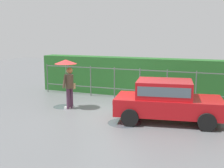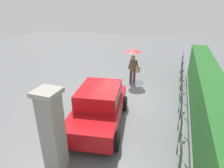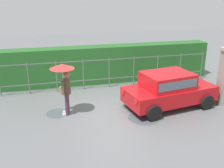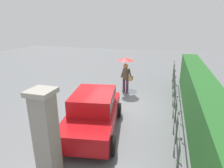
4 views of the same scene
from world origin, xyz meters
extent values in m
plane|color=slate|center=(0.00, 0.00, 0.00)|extent=(40.00, 40.00, 0.00)
cube|color=#B71116|center=(2.26, -0.24, 0.58)|extent=(3.92, 2.24, 0.60)
cube|color=#B71116|center=(2.11, -0.26, 1.18)|extent=(2.12, 1.74, 0.60)
cube|color=#4C5B66|center=(2.11, -0.26, 1.20)|extent=(1.97, 1.73, 0.33)
cylinder|color=black|center=(3.35, 0.80, 0.30)|extent=(0.62, 0.28, 0.60)
cylinder|color=black|center=(3.63, -0.85, 0.30)|extent=(0.62, 0.28, 0.60)
cylinder|color=black|center=(0.88, 0.38, 0.30)|extent=(0.62, 0.28, 0.60)
cylinder|color=black|center=(1.17, -1.28, 0.30)|extent=(0.62, 0.28, 0.60)
cube|color=red|center=(0.33, -0.01, 0.73)|extent=(0.09, 0.21, 0.16)
cube|color=red|center=(0.52, -1.09, 0.73)|extent=(0.09, 0.21, 0.16)
cylinder|color=#47283D|center=(-1.91, -0.05, 0.43)|extent=(0.15, 0.15, 0.86)
cylinder|color=#47283D|center=(-1.88, 0.15, 0.43)|extent=(0.15, 0.15, 0.86)
cube|color=white|center=(-1.97, -0.04, 0.04)|extent=(0.26, 0.10, 0.08)
cube|color=white|center=(-1.94, 0.16, 0.04)|extent=(0.26, 0.10, 0.08)
cylinder|color=#473828|center=(-1.90, 0.05, 1.15)|extent=(0.34, 0.34, 0.58)
sphere|color=#DBAD89|center=(-1.90, 0.05, 1.58)|extent=(0.22, 0.22, 0.22)
sphere|color=olive|center=(-1.87, 0.05, 1.60)|extent=(0.25, 0.25, 0.25)
cylinder|color=#473828|center=(-2.01, -0.15, 1.18)|extent=(0.13, 0.24, 0.56)
cylinder|color=#473828|center=(-1.94, 0.28, 1.18)|extent=(0.13, 0.24, 0.56)
cylinder|color=#B2B2B7|center=(-2.01, -0.01, 1.50)|extent=(0.02, 0.02, 0.77)
cone|color=red|center=(-2.01, -0.01, 1.97)|extent=(0.92, 0.92, 0.17)
cube|color=tan|center=(-1.97, 0.33, 0.91)|extent=(0.36, 0.21, 0.24)
cube|color=gray|center=(4.61, -0.53, 1.15)|extent=(0.48, 0.48, 2.30)
cube|color=#9E998E|center=(4.61, -0.53, 2.36)|extent=(0.60, 0.60, 0.12)
cylinder|color=#59605B|center=(-4.70, 2.63, 0.75)|extent=(0.05, 0.05, 1.50)
cylinder|color=#59605B|center=(-3.43, 2.63, 0.75)|extent=(0.05, 0.05, 1.50)
cylinder|color=#59605B|center=(-2.16, 2.63, 0.75)|extent=(0.05, 0.05, 1.50)
cylinder|color=#59605B|center=(-0.89, 2.63, 0.75)|extent=(0.05, 0.05, 1.50)
cylinder|color=#59605B|center=(0.38, 2.63, 0.75)|extent=(0.05, 0.05, 1.50)
cylinder|color=#59605B|center=(1.66, 2.63, 0.75)|extent=(0.05, 0.05, 1.50)
cylinder|color=#59605B|center=(2.93, 2.63, 0.75)|extent=(0.05, 0.05, 1.50)
cylinder|color=#59605B|center=(4.20, 2.63, 0.75)|extent=(0.05, 0.05, 1.50)
cube|color=#59605B|center=(0.38, 2.63, 1.42)|extent=(10.17, 0.03, 0.04)
cube|color=#59605B|center=(0.38, 2.63, 0.45)|extent=(10.17, 0.03, 0.04)
cube|color=#235B23|center=(0.38, 3.55, 0.95)|extent=(11.17, 0.90, 1.90)
cylinder|color=#4C545B|center=(0.88, -1.00, 0.00)|extent=(1.19, 1.19, 0.00)
cylinder|color=#4C545B|center=(-2.28, 0.20, 0.00)|extent=(0.92, 0.92, 0.00)
camera|label=1|loc=(4.07, -10.33, 3.14)|focal=46.68mm
camera|label=2|loc=(7.86, 2.23, 4.26)|focal=30.19mm
camera|label=3|loc=(-2.47, -9.58, 4.62)|focal=42.83mm
camera|label=4|loc=(8.08, 2.20, 3.90)|focal=30.58mm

